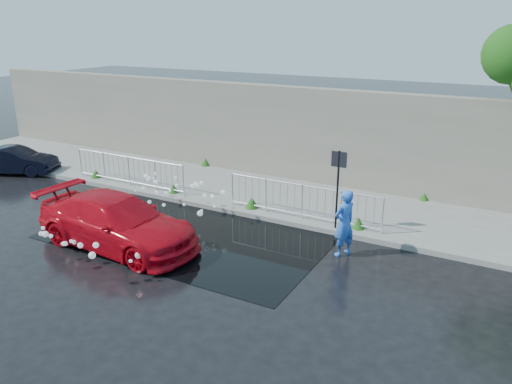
% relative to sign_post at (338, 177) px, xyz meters
% --- Properties ---
extents(ground, '(90.00, 90.00, 0.00)m').
position_rel_sign_post_xyz_m(ground, '(-4.20, -3.10, -1.72)').
color(ground, black).
rests_on(ground, ground).
extents(pavement, '(30.00, 4.00, 0.15)m').
position_rel_sign_post_xyz_m(pavement, '(-4.20, 1.90, -1.65)').
color(pavement, slate).
rests_on(pavement, ground).
extents(curb, '(30.00, 0.25, 0.16)m').
position_rel_sign_post_xyz_m(curb, '(-4.20, -0.10, -1.64)').
color(curb, slate).
rests_on(curb, ground).
extents(retaining_wall, '(30.00, 0.60, 3.50)m').
position_rel_sign_post_xyz_m(retaining_wall, '(-4.20, 4.10, 0.18)').
color(retaining_wall, '#6D6A5C').
rests_on(retaining_wall, pavement).
extents(puddle, '(8.00, 5.00, 0.01)m').
position_rel_sign_post_xyz_m(puddle, '(-3.70, -2.10, -1.72)').
color(puddle, black).
rests_on(puddle, ground).
extents(sign_post, '(0.45, 0.06, 2.50)m').
position_rel_sign_post_xyz_m(sign_post, '(0.00, 0.00, 0.00)').
color(sign_post, black).
rests_on(sign_post, ground).
extents(railing_left, '(5.05, 0.05, 1.10)m').
position_rel_sign_post_xyz_m(railing_left, '(-8.20, 0.25, -0.99)').
color(railing_left, silver).
rests_on(railing_left, pavement).
extents(railing_right, '(5.05, 0.05, 1.10)m').
position_rel_sign_post_xyz_m(railing_right, '(-1.20, 0.25, -0.99)').
color(railing_right, silver).
rests_on(railing_right, pavement).
extents(weeds, '(12.17, 3.93, 0.37)m').
position_rel_sign_post_xyz_m(weeds, '(-4.38, 1.30, -1.41)').
color(weeds, '#204913').
rests_on(weeds, pavement).
extents(water_spray, '(3.57, 5.38, 1.09)m').
position_rel_sign_post_xyz_m(water_spray, '(-4.95, -2.75, -1.08)').
color(water_spray, white).
rests_on(water_spray, ground).
extents(red_car, '(5.00, 2.21, 1.43)m').
position_rel_sign_post_xyz_m(red_car, '(-4.97, -3.77, -1.01)').
color(red_car, '#BE0714').
rests_on(red_car, ground).
extents(dark_car, '(3.53, 2.39, 1.10)m').
position_rel_sign_post_xyz_m(dark_car, '(-13.66, -0.50, -1.17)').
color(dark_car, black).
rests_on(dark_car, ground).
extents(person, '(0.69, 0.79, 1.83)m').
position_rel_sign_post_xyz_m(person, '(0.68, -1.30, -0.81)').
color(person, blue).
rests_on(person, ground).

